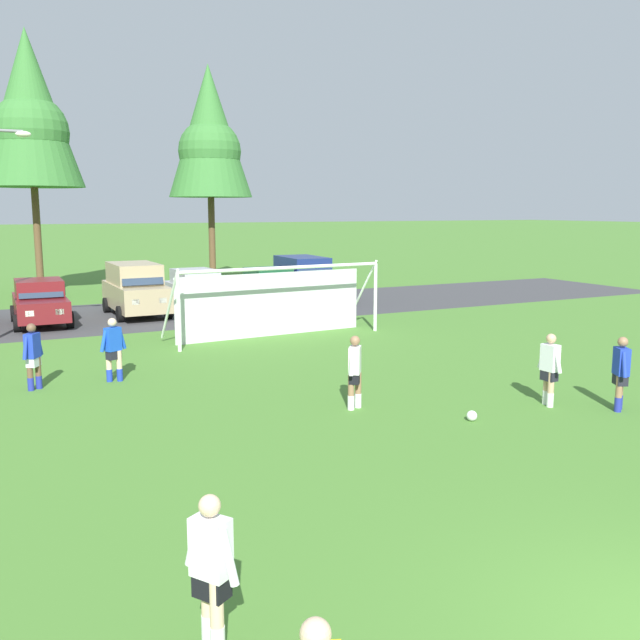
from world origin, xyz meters
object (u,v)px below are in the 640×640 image
(player_striker_near, at_px, (113,350))
(parked_car_slot_right, at_px, (303,279))
(player_winger_left, at_px, (211,573))
(soccer_ball, at_px, (472,416))
(soccer_goal, at_px, (274,300))
(player_midfield_center, at_px, (355,372))
(player_winger_right, at_px, (621,374))
(player_defender_far, at_px, (33,357))
(parked_car_slot_center, at_px, (196,288))
(parked_car_slot_center_right, at_px, (269,287))
(parked_car_slot_left, at_px, (40,302))
(player_trailing_back, at_px, (549,370))
(parked_car_slot_center_left, at_px, (136,289))

(player_striker_near, distance_m, parked_car_slot_right, 15.65)
(player_winger_left, bearing_deg, soccer_ball, 34.32)
(soccer_goal, relative_size, player_midfield_center, 4.59)
(player_winger_left, bearing_deg, player_winger_right, 21.10)
(player_defender_far, distance_m, player_winger_left, 11.62)
(parked_car_slot_center, relative_size, parked_car_slot_center_right, 1.03)
(soccer_ball, xyz_separation_m, parked_car_slot_left, (-7.06, 16.91, 0.77))
(player_trailing_back, height_order, parked_car_slot_center, parked_car_slot_center)
(player_trailing_back, relative_size, parked_car_slot_center, 0.38)
(player_midfield_center, bearing_deg, player_trailing_back, -23.11)
(soccer_goal, height_order, player_striker_near, soccer_goal)
(player_striker_near, bearing_deg, soccer_goal, 33.07)
(parked_car_slot_left, xyz_separation_m, parked_car_slot_center_left, (3.74, 0.76, 0.24))
(parked_car_slot_right, bearing_deg, player_defender_far, -137.61)
(soccer_ball, relative_size, parked_car_slot_center, 0.05)
(player_winger_left, bearing_deg, player_midfield_center, 51.45)
(player_defender_far, bearing_deg, soccer_goal, 26.31)
(parked_car_slot_center, bearing_deg, soccer_ball, -88.57)
(parked_car_slot_left, xyz_separation_m, parked_car_slot_center, (6.60, 1.76, 0.00))
(soccer_ball, distance_m, player_winger_right, 3.54)
(parked_car_slot_right, bearing_deg, soccer_goal, -121.35)
(player_defender_far, height_order, player_winger_left, same)
(soccer_ball, bearing_deg, parked_car_slot_center, 91.43)
(player_winger_left, height_order, parked_car_slot_center_left, parked_car_slot_center_left)
(player_striker_near, bearing_deg, parked_car_slot_center, 64.81)
(player_striker_near, height_order, player_defender_far, same)
(soccer_goal, xyz_separation_m, player_midfield_center, (-1.74, -8.81, -0.47))
(parked_car_slot_right, bearing_deg, player_striker_near, -132.89)
(soccer_goal, relative_size, parked_car_slot_center, 1.75)
(player_trailing_back, distance_m, parked_car_slot_center_right, 17.60)
(player_midfield_center, height_order, parked_car_slot_right, parked_car_slot_right)
(player_midfield_center, relative_size, player_defender_far, 1.00)
(parked_car_slot_left, bearing_deg, parked_car_slot_right, 6.27)
(player_trailing_back, distance_m, parked_car_slot_left, 19.17)
(player_striker_near, relative_size, player_winger_left, 1.00)
(soccer_ball, height_order, player_winger_left, player_winger_left)
(player_striker_near, bearing_deg, player_winger_right, -38.53)
(player_winger_right, relative_size, parked_car_slot_center_right, 0.39)
(player_trailing_back, bearing_deg, player_striker_near, 141.80)
(player_midfield_center, relative_size, parked_car_slot_left, 0.39)
(player_striker_near, distance_m, parked_car_slot_center_right, 14.07)
(player_midfield_center, height_order, parked_car_slot_left, parked_car_slot_left)
(player_midfield_center, bearing_deg, player_winger_right, -27.59)
(player_winger_right, bearing_deg, player_striker_near, 141.47)
(player_midfield_center, relative_size, parked_car_slot_right, 0.35)
(player_striker_near, bearing_deg, player_defender_far, 179.49)
(soccer_goal, relative_size, parked_car_slot_center_left, 1.62)
(player_striker_near, relative_size, parked_car_slot_center_left, 0.35)
(player_winger_left, xyz_separation_m, parked_car_slot_right, (11.68, 23.04, 0.29))
(player_defender_far, xyz_separation_m, player_winger_right, (11.35, -7.55, 0.00))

